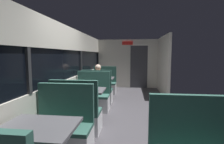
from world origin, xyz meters
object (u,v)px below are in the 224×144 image
Objects in this scene: dining_table_near_window at (38,134)px; dining_table_far_window at (101,80)px; bench_mid_window_facing_entry at (93,99)px; bench_mid_window_facing_end at (77,116)px; bench_far_window_facing_entry at (104,85)px; bench_far_window_facing_end at (98,93)px; seated_passenger at (98,86)px; dining_table_mid_window at (86,93)px; bench_near_window_facing_entry at (63,132)px.

dining_table_near_window and dining_table_far_window have the same top height.
dining_table_near_window is 0.82× the size of bench_mid_window_facing_entry.
bench_mid_window_facing_end is 1.00× the size of bench_mid_window_facing_entry.
bench_far_window_facing_entry is at bearing 90.00° from dining_table_far_window.
bench_far_window_facing_end is (0.00, -0.70, -0.31)m from dining_table_far_window.
seated_passenger is (0.00, 0.78, 0.21)m from bench_mid_window_facing_entry.
bench_mid_window_facing_end is 2.19m from seated_passenger.
dining_table_mid_window and dining_table_far_window have the same top height.
bench_far_window_facing_end is at bearing 90.00° from bench_near_window_facing_entry.
dining_table_far_window is (0.00, 3.51, 0.31)m from bench_near_window_facing_entry.
dining_table_near_window is 0.82× the size of bench_far_window_facing_entry.
bench_far_window_facing_end and bench_far_window_facing_entry have the same top height.
bench_mid_window_facing_end is 1.00× the size of bench_far_window_facing_end.
dining_table_near_window is 2.10m from dining_table_mid_window.
bench_near_window_facing_entry is 1.44m from dining_table_mid_window.
dining_table_mid_window is (0.00, 1.41, 0.31)m from bench_near_window_facing_entry.
dining_table_far_window is at bearing 90.00° from bench_mid_window_facing_entry.
bench_mid_window_facing_end is at bearing -90.00° from dining_table_mid_window.
bench_near_window_facing_entry is 1.22× the size of dining_table_mid_window.
seated_passenger is at bearing 90.00° from dining_table_mid_window.
bench_mid_window_facing_end is at bearing 90.00° from dining_table_near_window.
dining_table_near_window is 1.00× the size of dining_table_far_window.
bench_near_window_facing_entry reaches higher than dining_table_far_window.
dining_table_near_window is at bearing -90.00° from dining_table_far_window.
bench_near_window_facing_entry is (0.00, 0.70, -0.31)m from dining_table_near_window.
dining_table_near_window is at bearing -90.00° from bench_near_window_facing_entry.
dining_table_mid_window is at bearing -90.00° from dining_table_far_window.
dining_table_mid_window is at bearing -90.00° from bench_far_window_facing_end.
dining_table_mid_window is 1.00× the size of dining_table_far_window.
bench_mid_window_facing_end is (0.00, -0.70, -0.31)m from dining_table_mid_window.
bench_mid_window_facing_entry is at bearing -90.00° from bench_far_window_facing_end.
dining_table_far_window is 0.77m from bench_far_window_facing_end.
bench_far_window_facing_entry is 0.87× the size of seated_passenger.
bench_near_window_facing_entry is 3.52m from dining_table_far_window.
bench_far_window_facing_entry reaches higher than dining_table_near_window.
bench_mid_window_facing_entry is at bearing 90.00° from dining_table_near_window.
bench_mid_window_facing_entry is 0.71m from bench_far_window_facing_end.
bench_far_window_facing_entry is at bearing 90.00° from bench_mid_window_facing_entry.
bench_far_window_facing_end reaches higher than dining_table_far_window.
dining_table_far_window is (0.00, 4.21, 0.00)m from dining_table_near_window.
bench_far_window_facing_entry is at bearing 90.00° from bench_far_window_facing_end.
bench_mid_window_facing_entry reaches higher than dining_table_near_window.
bench_mid_window_facing_entry is at bearing 90.00° from bench_mid_window_facing_end.
seated_passenger reaches higher than dining_table_near_window.
bench_far_window_facing_end is at bearing 90.00° from bench_mid_window_facing_entry.
dining_table_near_window is 0.82× the size of bench_near_window_facing_entry.
dining_table_far_window is 0.64m from seated_passenger.
bench_mid_window_facing_entry is (0.00, 0.70, -0.31)m from dining_table_mid_window.
bench_near_window_facing_entry is at bearing -90.00° from bench_mid_window_facing_end.
dining_table_mid_window is 0.77m from bench_mid_window_facing_end.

